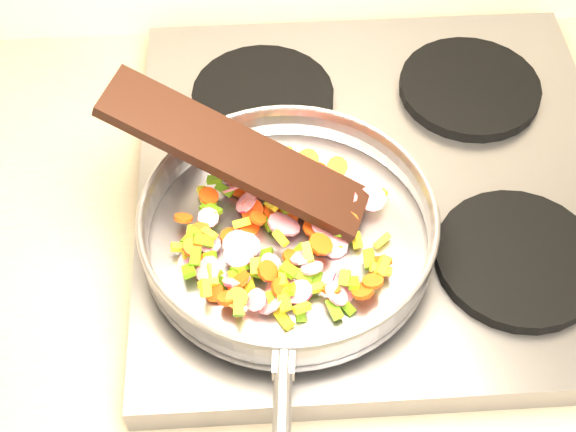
{
  "coord_description": "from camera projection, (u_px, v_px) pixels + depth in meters",
  "views": [
    {
      "loc": [
        -0.85,
        1.03,
        1.71
      ],
      "look_at": [
        -0.82,
        1.56,
        1.0
      ],
      "focal_mm": 50.0,
      "sensor_mm": 36.0,
      "label": 1
    }
  ],
  "objects": [
    {
      "name": "grate_fr",
      "position": [
        518.0,
        259.0,
        0.91
      ],
      "size": [
        0.19,
        0.19,
        0.02
      ],
      "primitive_type": "cylinder",
      "color": "black",
      "rests_on": "cooktop"
    },
    {
      "name": "wooden_spatula",
      "position": [
        236.0,
        154.0,
        0.89
      ],
      "size": [
        0.31,
        0.18,
        0.12
      ],
      "primitive_type": "cube",
      "rotation": [
        0.0,
        -0.36,
        2.77
      ],
      "color": "black",
      "rests_on": "saute_pan"
    },
    {
      "name": "cooktop",
      "position": [
        378.0,
        185.0,
        1.02
      ],
      "size": [
        0.6,
        0.6,
        0.04
      ],
      "primitive_type": "cube",
      "color": "#939399",
      "rests_on": "counter_top"
    },
    {
      "name": "saute_pan",
      "position": [
        288.0,
        227.0,
        0.89
      ],
      "size": [
        0.37,
        0.54,
        0.05
      ],
      "rotation": [
        0.0,
        0.0,
        -0.08
      ],
      "color": "#9E9EA5",
      "rests_on": "grate_fl"
    },
    {
      "name": "grate_bl",
      "position": [
        263.0,
        96.0,
        1.07
      ],
      "size": [
        0.19,
        0.19,
        0.02
      ],
      "primitive_type": "cylinder",
      "color": "black",
      "rests_on": "cooktop"
    },
    {
      "name": "grate_fl",
      "position": [
        273.0,
        271.0,
        0.9
      ],
      "size": [
        0.19,
        0.19,
        0.02
      ],
      "primitive_type": "cylinder",
      "color": "black",
      "rests_on": "cooktop"
    },
    {
      "name": "vegetable_heap",
      "position": [
        281.0,
        228.0,
        0.9
      ],
      "size": [
        0.25,
        0.26,
        0.05
      ],
      "color": "#528D10",
      "rests_on": "saute_pan"
    },
    {
      "name": "grate_br",
      "position": [
        470.0,
        88.0,
        1.08
      ],
      "size": [
        0.19,
        0.19,
        0.02
      ],
      "primitive_type": "cylinder",
      "color": "black",
      "rests_on": "cooktop"
    }
  ]
}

